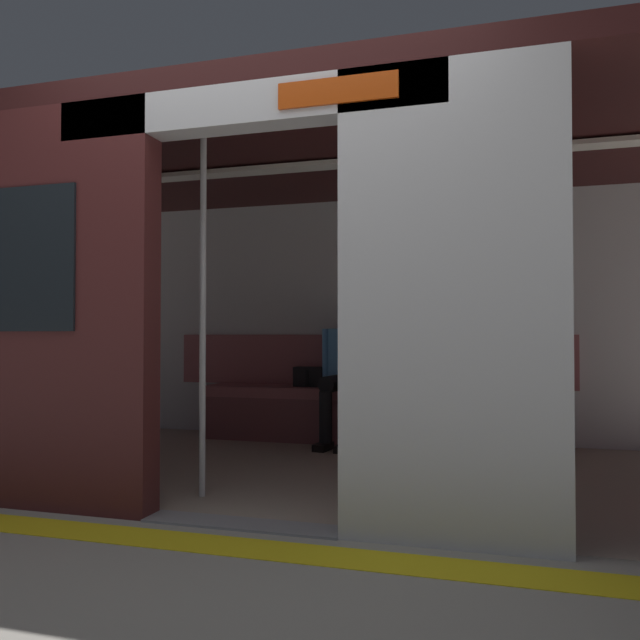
# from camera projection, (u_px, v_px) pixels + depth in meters

# --- Properties ---
(ground_plane) EXTENTS (60.00, 60.00, 0.00)m
(ground_plane) POSITION_uv_depth(u_px,v_px,m) (242.00, 525.00, 3.08)
(ground_plane) COLOR gray
(platform_edge_strip) EXTENTS (8.00, 0.24, 0.01)m
(platform_edge_strip) POSITION_uv_depth(u_px,v_px,m) (215.00, 544.00, 2.79)
(platform_edge_strip) COLOR yellow
(platform_edge_strip) RESTS_ON ground_plane
(train_car) EXTENTS (6.40, 2.92, 2.23)m
(train_car) POSITION_uv_depth(u_px,v_px,m) (311.00, 249.00, 4.37)
(train_car) COLOR silver
(train_car) RESTS_ON ground_plane
(bench_seat) EXTENTS (2.74, 0.44, 0.46)m
(bench_seat) POSITION_uv_depth(u_px,v_px,m) (358.00, 401.00, 5.40)
(bench_seat) COLOR #935156
(bench_seat) RESTS_ON ground_plane
(person_seated) EXTENTS (0.55, 0.71, 1.19)m
(person_seated) POSITION_uv_depth(u_px,v_px,m) (350.00, 362.00, 5.37)
(person_seated) COLOR #4C8CC6
(person_seated) RESTS_ON ground_plane
(handbag) EXTENTS (0.26, 0.15, 0.17)m
(handbag) POSITION_uv_depth(u_px,v_px,m) (310.00, 377.00, 5.59)
(handbag) COLOR black
(handbag) RESTS_ON bench_seat
(book) EXTENTS (0.19, 0.25, 0.03)m
(book) POSITION_uv_depth(u_px,v_px,m) (396.00, 387.00, 5.37)
(book) COLOR gold
(book) RESTS_ON bench_seat
(grab_pole_door) EXTENTS (0.04, 0.04, 2.09)m
(grab_pole_door) POSITION_uv_depth(u_px,v_px,m) (203.00, 311.00, 3.64)
(grab_pole_door) COLOR silver
(grab_pole_door) RESTS_ON ground_plane
(grab_pole_far) EXTENTS (0.04, 0.04, 2.09)m
(grab_pole_far) POSITION_uv_depth(u_px,v_px,m) (353.00, 309.00, 3.41)
(grab_pole_far) COLOR silver
(grab_pole_far) RESTS_ON ground_plane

